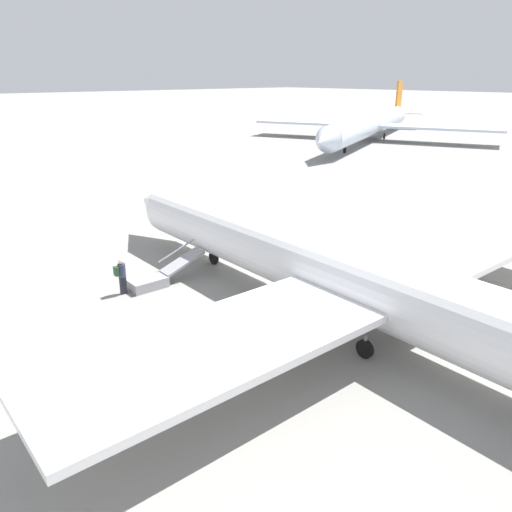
{
  "coord_description": "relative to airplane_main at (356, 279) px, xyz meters",
  "views": [
    {
      "loc": [
        -11.89,
        15.02,
        9.79
      ],
      "look_at": [
        4.08,
        0.73,
        1.99
      ],
      "focal_mm": 35.0,
      "sensor_mm": 36.0,
      "label": 1
    }
  ],
  "objects": [
    {
      "name": "ground_plane",
      "position": [
        1.04,
        -0.04,
        -2.24
      ],
      "size": [
        600.0,
        600.0,
        0.0
      ],
      "primitive_type": "plane",
      "color": "gray"
    },
    {
      "name": "airplane_main",
      "position": [
        0.0,
        0.0,
        0.0
      ],
      "size": [
        33.9,
        25.67,
        7.49
      ],
      "rotation": [
        0.0,
        0.0,
        -0.04
      ],
      "color": "white",
      "rests_on": "ground"
    },
    {
      "name": "airplane_far_center",
      "position": [
        36.73,
        -51.75,
        0.36
      ],
      "size": [
        37.43,
        47.09,
        8.75
      ],
      "rotation": [
        0.0,
        0.0,
        1.97
      ],
      "color": "silver",
      "rests_on": "ground"
    },
    {
      "name": "boarding_stairs",
      "position": [
        9.29,
        3.59,
        -1.85
      ],
      "size": [
        1.17,
        4.06,
        1.81
      ],
      "rotation": [
        0.0,
        0.0,
        -1.61
      ],
      "color": "#99999E",
      "rests_on": "ground"
    },
    {
      "name": "passenger",
      "position": [
        9.5,
        5.24,
        -1.23
      ],
      "size": [
        0.36,
        0.55,
        1.74
      ],
      "rotation": [
        0.0,
        0.0,
        -1.61
      ],
      "color": "#23232D",
      "rests_on": "ground"
    }
  ]
}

